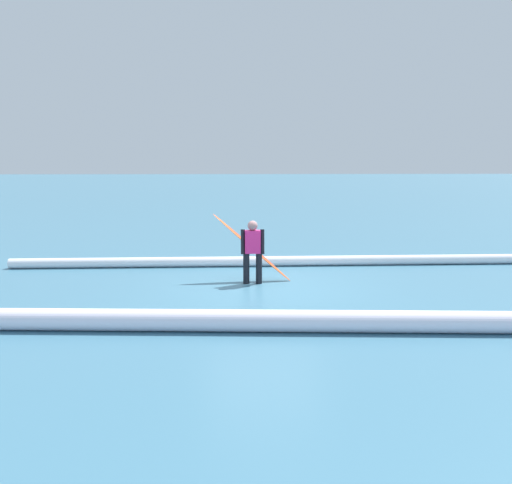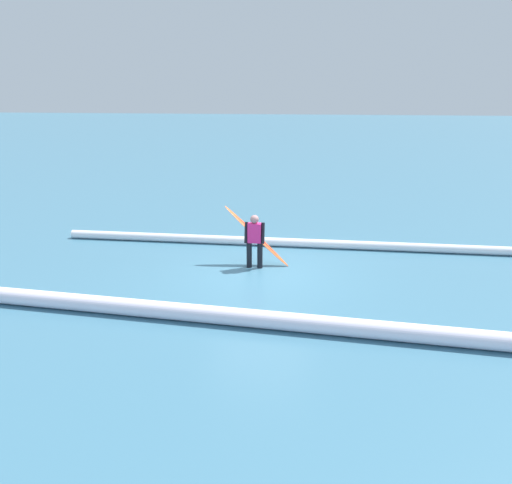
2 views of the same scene
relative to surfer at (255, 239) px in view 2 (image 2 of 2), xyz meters
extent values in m
plane|color=teal|center=(-0.25, 0.41, -0.79)|extent=(184.04, 184.04, 0.00)
cylinder|color=black|center=(0.14, 0.00, -0.44)|extent=(0.14, 0.14, 0.68)
cylinder|color=black|center=(-0.14, 0.00, -0.44)|extent=(0.14, 0.14, 0.68)
cube|color=#D82672|center=(0.00, 0.00, 0.15)|extent=(0.34, 0.21, 0.51)
sphere|color=#9F6F70|center=(0.00, 0.00, 0.51)|extent=(0.22, 0.22, 0.22)
cylinder|color=black|center=(0.21, 0.00, 0.15)|extent=(0.09, 0.20, 0.55)
cylinder|color=black|center=(-0.21, 0.00, 0.15)|extent=(0.09, 0.15, 0.55)
ellipsoid|color=#E55926|center=(0.01, -0.37, -0.03)|extent=(1.81, 0.53, 1.54)
ellipsoid|color=red|center=(0.01, -0.37, -0.03)|extent=(1.44, 0.32, 1.24)
cylinder|color=white|center=(-1.69, -2.05, -0.66)|extent=(15.52, 0.41, 0.25)
cylinder|color=white|center=(1.65, 3.39, -0.61)|extent=(25.67, 2.01, 0.36)
camera|label=1|loc=(0.44, 12.12, 1.95)|focal=39.23mm
camera|label=2|loc=(-1.99, 12.76, 3.65)|focal=36.73mm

